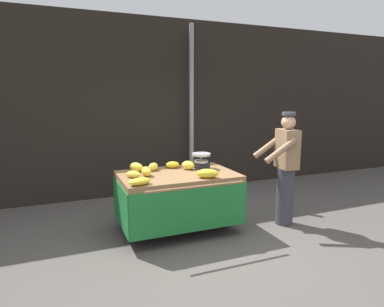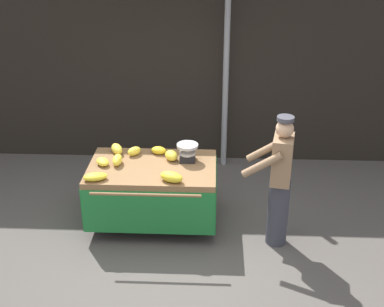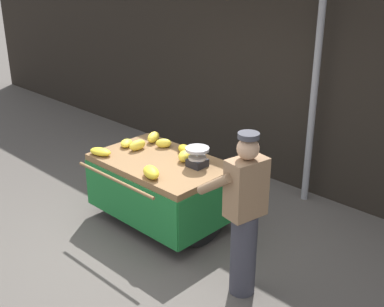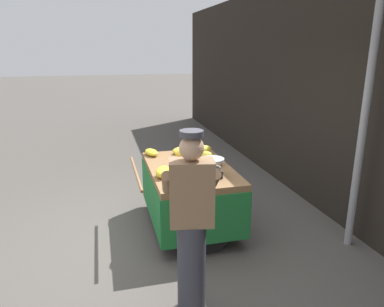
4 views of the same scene
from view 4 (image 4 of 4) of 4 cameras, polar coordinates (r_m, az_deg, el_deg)
ground_plane at (r=4.74m, az=-6.27°, el=-13.63°), size 60.00×60.00×0.00m
back_wall at (r=5.24m, az=24.05°, el=7.90°), size 16.00×0.24×3.43m
street_pole at (r=4.54m, az=25.67°, el=5.82°), size 0.09×0.09×3.31m
banana_cart at (r=4.83m, az=-0.38°, el=-4.70°), size 1.66×1.26×0.86m
weighing_scale at (r=4.35m, az=3.26°, el=-2.25°), size 0.28×0.28×0.24m
banana_bunch_0 at (r=5.06m, az=2.22°, el=-0.26°), size 0.22×0.23×0.12m
banana_bunch_1 at (r=4.56m, az=2.53°, el=-2.05°), size 0.24×0.26×0.13m
banana_bunch_2 at (r=5.33m, az=-2.11°, el=0.47°), size 0.24×0.26×0.09m
banana_bunch_3 at (r=4.79m, az=3.96°, el=-1.35°), size 0.24×0.19×0.10m
banana_bunch_4 at (r=5.15m, az=-1.38°, el=0.13°), size 0.12×0.25×0.13m
banana_bunch_5 at (r=5.30m, az=1.96°, el=0.58°), size 0.23×0.29×0.13m
banana_bunch_6 at (r=5.27m, az=-6.42°, el=0.18°), size 0.33×0.23×0.09m
banana_bunch_7 at (r=4.39m, az=-4.61°, el=-2.88°), size 0.34×0.27×0.12m
vendor_person at (r=3.24m, az=-0.09°, el=-10.98°), size 0.64×0.59×1.71m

